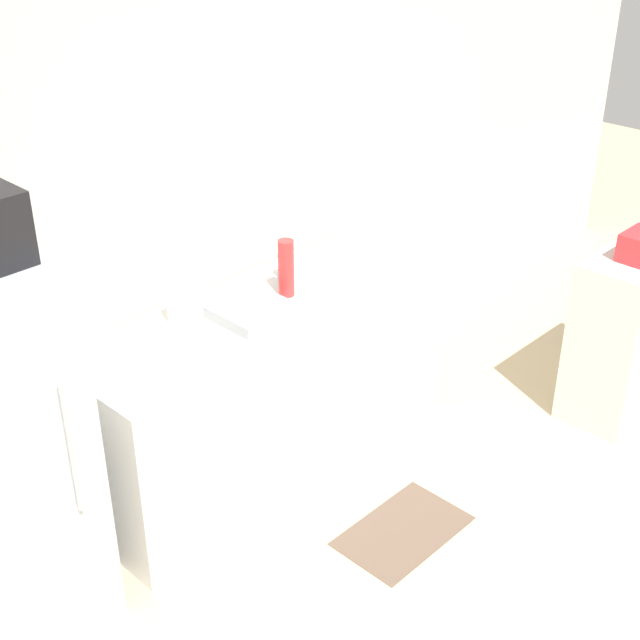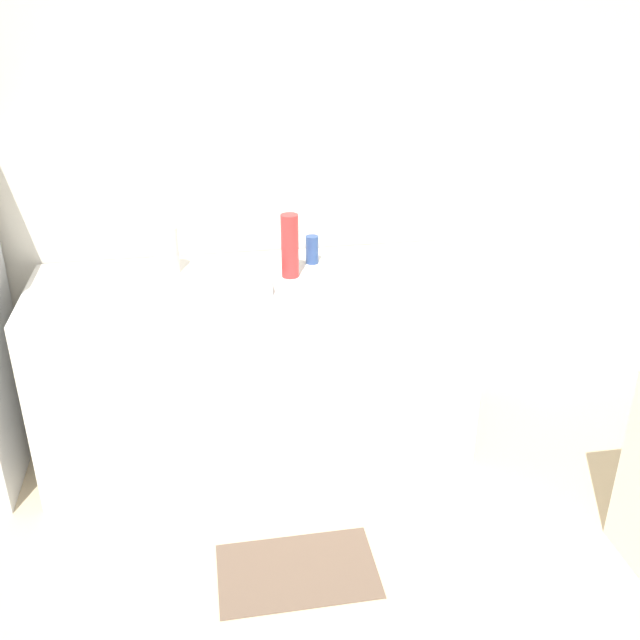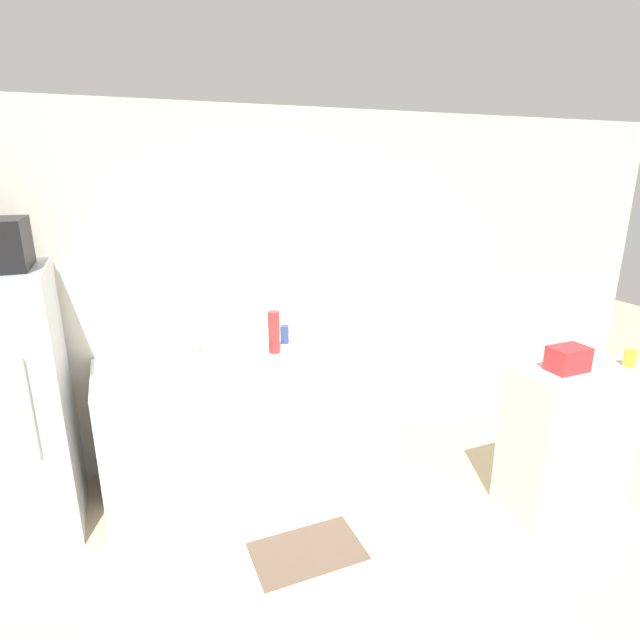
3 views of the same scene
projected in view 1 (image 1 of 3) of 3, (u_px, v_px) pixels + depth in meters
name	position (u px, v px, depth m)	size (l,w,h in m)	color
wall_back	(220.00, 210.00, 4.53)	(8.00, 0.06, 2.60)	silver
counter	(264.00, 385.00, 4.63)	(2.05, 0.71, 0.93)	silver
sink_basin	(252.00, 311.00, 4.29)	(0.35, 0.32, 0.06)	#9EA3A8
bottle_tall	(286.00, 268.00, 4.44)	(0.08, 0.08, 0.30)	red
bottle_short	(284.00, 266.00, 4.65)	(0.06, 0.06, 0.14)	#2D4C8C
shelf_cabinet	(631.00, 331.00, 5.09)	(0.83, 0.41, 0.98)	silver
basket	(640.00, 246.00, 4.74)	(0.24, 0.16, 0.15)	red
paper_towel_roll	(179.00, 303.00, 4.19)	(0.11, 0.11, 0.22)	white
kitchen_rug	(403.00, 530.00, 4.34)	(0.65, 0.40, 0.01)	brown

